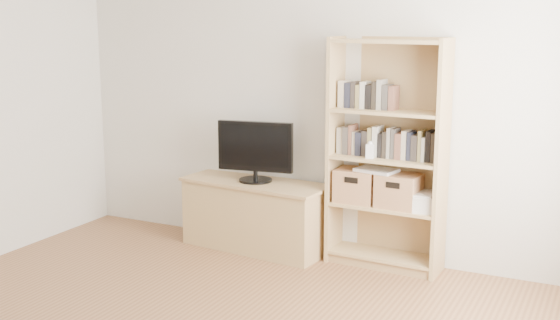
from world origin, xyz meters
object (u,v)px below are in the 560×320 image
Objects in this scene: bookshelf at (387,155)px; basket_left at (357,185)px; tv_stand at (256,216)px; basket_right at (399,191)px; baby_monitor at (370,151)px; television at (255,152)px; laptop at (377,170)px.

bookshelf is 0.36m from basket_left.
bookshelf is (1.10, 0.07, 0.61)m from tv_stand.
tv_stand is at bearing -172.95° from basket_right.
baby_monitor is 0.38m from basket_right.
bookshelf is 0.14m from baby_monitor.
television is at bearing -172.95° from basket_right.
tv_stand is at bearing 0.00° from television.
bookshelf reaches higher than tv_stand.
basket_right is 0.23m from laptop.
basket_right is at bearing 14.62° from baby_monitor.
baby_monitor is 0.36× the size of laptop.
television reaches higher than tv_stand.
laptop reaches higher than basket_left.
laptop is (0.03, 0.09, -0.16)m from baby_monitor.
tv_stand is 0.93m from basket_left.
basket_left is at bearing 10.78° from tv_stand.
baby_monitor is 0.35× the size of basket_left.
television reaches higher than baby_monitor.
laptop is at bearing -177.26° from basket_right.
basket_right is at bearing 8.68° from tv_stand.
tv_stand is 1.26m from basket_right.
baby_monitor is at bearing -135.00° from bookshelf.
bookshelf reaches higher than laptop.
bookshelf is at bearing -5.25° from television.
basket_right is (1.21, 0.06, 0.34)m from tv_stand.
bookshelf reaches higher than basket_left.
tv_stand is at bearing -165.16° from laptop.
baby_monitor is at bearing 4.42° from tv_stand.
bookshelf is 5.89× the size of laptop.
basket_left reaches higher than basket_right.
bookshelf is at bearing 179.17° from basket_right.
bookshelf is 0.15m from laptop.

